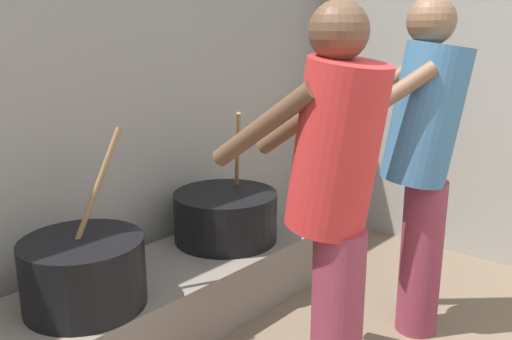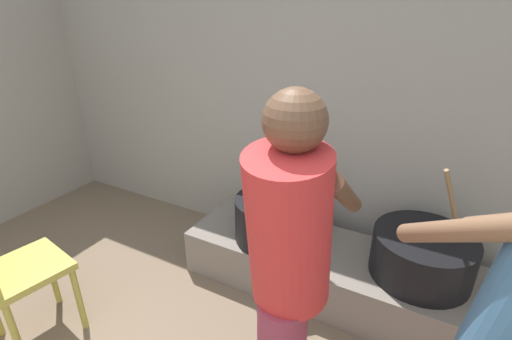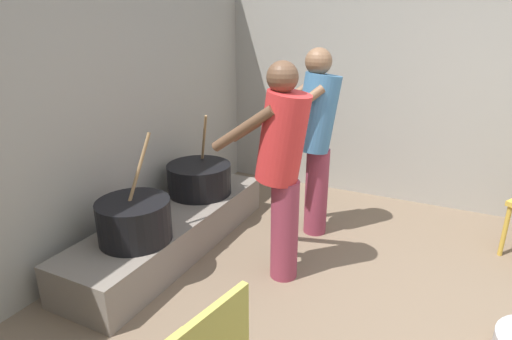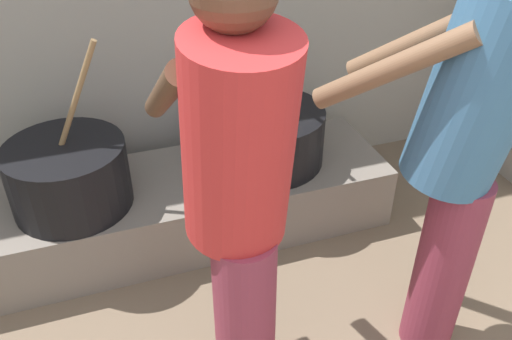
% 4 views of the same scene
% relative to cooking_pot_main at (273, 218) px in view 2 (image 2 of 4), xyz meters
% --- Properties ---
extents(block_enclosure_rear, '(5.20, 0.20, 2.28)m').
position_rel_cooking_pot_main_xyz_m(block_enclosure_rear, '(-0.04, 0.56, 0.66)').
color(block_enclosure_rear, '#9E998E').
rests_on(block_enclosure_rear, ground_plane).
extents(hearth_ledge, '(2.07, 0.60, 0.32)m').
position_rel_cooking_pot_main_xyz_m(hearth_ledge, '(0.47, 0.04, -0.31)').
color(hearth_ledge, slate).
rests_on(hearth_ledge, ground_plane).
extents(cooking_pot_main, '(0.52, 0.52, 0.75)m').
position_rel_cooking_pot_main_xyz_m(cooking_pot_main, '(0.00, 0.00, 0.00)').
color(cooking_pot_main, black).
rests_on(cooking_pot_main, hearth_ledge).
extents(cooking_pot_secondary, '(0.57, 0.57, 0.73)m').
position_rel_cooking_pot_main_xyz_m(cooking_pot_secondary, '(0.93, 0.07, -0.01)').
color(cooking_pot_secondary, black).
rests_on(cooking_pot_secondary, hearth_ledge).
extents(cook_in_red_shirt, '(0.35, 0.66, 1.57)m').
position_rel_cooking_pot_main_xyz_m(cook_in_red_shirt, '(0.50, -0.91, 0.42)').
color(cook_in_red_shirt, '#8C3347').
rests_on(cook_in_red_shirt, ground_plane).
extents(chair_olive, '(0.46, 0.46, 0.88)m').
position_rel_cooking_pot_main_xyz_m(chair_olive, '(-0.99, -1.17, 0.02)').
color(chair_olive, '#B2A847').
rests_on(chair_olive, ground_plane).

